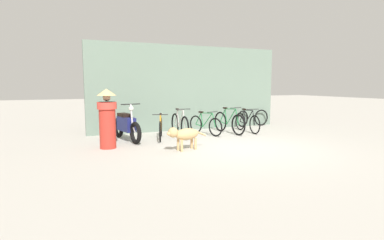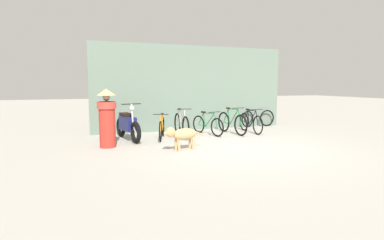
% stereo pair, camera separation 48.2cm
% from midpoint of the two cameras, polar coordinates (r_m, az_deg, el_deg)
% --- Properties ---
extents(ground_plane, '(60.00, 60.00, 0.00)m').
position_cam_midpoint_polar(ground_plane, '(8.07, 7.50, -5.20)').
color(ground_plane, '#ADA89E').
extents(shop_wall_back, '(7.30, 0.20, 3.07)m').
position_cam_midpoint_polar(shop_wall_back, '(11.08, -1.85, 6.09)').
color(shop_wall_back, slate).
rests_on(shop_wall_back, ground).
extents(bicycle_0, '(0.61, 1.50, 0.80)m').
position_cam_midpoint_polar(bicycle_0, '(9.24, -7.48, -1.59)').
color(bicycle_0, black).
rests_on(bicycle_0, ground).
extents(bicycle_1, '(0.46, 1.72, 0.93)m').
position_cam_midpoint_polar(bicycle_1, '(9.57, -3.80, -0.98)').
color(bicycle_1, black).
rests_on(bicycle_1, ground).
extents(bicycle_2, '(0.58, 1.50, 0.80)m').
position_cam_midpoint_polar(bicycle_2, '(9.97, 1.15, -0.94)').
color(bicycle_2, black).
rests_on(bicycle_2, ground).
extents(bicycle_3, '(0.46, 1.70, 0.91)m').
position_cam_midpoint_polar(bicycle_3, '(10.28, 5.72, -0.49)').
color(bicycle_3, black).
rests_on(bicycle_3, ground).
extents(bicycle_4, '(0.46, 1.63, 0.84)m').
position_cam_midpoint_polar(bicycle_4, '(10.65, 9.17, -0.42)').
color(bicycle_4, black).
rests_on(bicycle_4, ground).
extents(motorcycle, '(0.61, 1.90, 1.12)m').
position_cam_midpoint_polar(motorcycle, '(9.15, -13.89, -1.11)').
color(motorcycle, black).
rests_on(motorcycle, ground).
extents(stray_dog, '(1.19, 0.46, 0.62)m').
position_cam_midpoint_polar(stray_dog, '(7.58, -3.34, -2.77)').
color(stray_dog, tan).
rests_on(stray_dog, ground).
extents(person_in_robes, '(0.52, 0.52, 1.56)m').
position_cam_midpoint_polar(person_in_robes, '(8.16, -17.48, 0.51)').
color(person_in_robes, '#B72D23').
rests_on(person_in_robes, ground).
extents(spare_tire_left, '(0.66, 0.06, 0.66)m').
position_cam_midpoint_polar(spare_tire_left, '(12.41, 11.96, 0.45)').
color(spare_tire_left, black).
rests_on(spare_tire_left, ground).
extents(spare_tire_right, '(0.64, 0.24, 0.65)m').
position_cam_midpoint_polar(spare_tire_right, '(11.92, 8.47, 0.25)').
color(spare_tire_right, black).
rests_on(spare_tire_right, ground).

